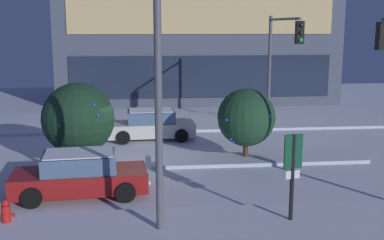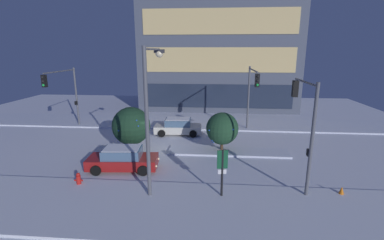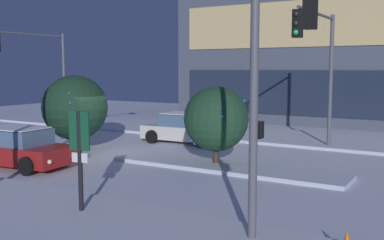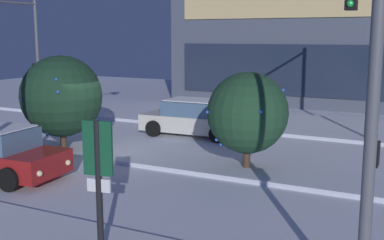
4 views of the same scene
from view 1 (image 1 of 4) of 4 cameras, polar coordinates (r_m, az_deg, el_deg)
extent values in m
plane|color=silver|center=(20.50, -8.23, -5.00)|extent=(52.00, 52.00, 0.00)
cube|color=silver|center=(28.44, -7.57, -0.33)|extent=(52.00, 5.20, 0.14)
cube|color=silver|center=(20.85, 7.69, -4.51)|extent=(9.00, 1.80, 0.14)
cube|color=#232D42|center=(33.46, 1.18, 5.06)|extent=(17.80, 0.10, 2.86)
cube|color=#E5C67F|center=(33.29, 1.21, 12.43)|extent=(17.80, 0.10, 2.86)
cube|color=maroon|center=(16.83, -12.88, -6.86)|extent=(4.52, 2.12, 0.66)
cube|color=slate|center=(16.65, -12.96, -4.86)|extent=(2.49, 1.79, 0.60)
cube|color=white|center=(16.57, -13.01, -3.74)|extent=(2.31, 1.67, 0.04)
sphere|color=#F9E5B2|center=(17.45, -5.46, -6.09)|extent=(0.16, 0.16, 0.16)
sphere|color=#F9E5B2|center=(16.29, -5.09, -7.34)|extent=(0.16, 0.16, 0.16)
cylinder|color=black|center=(17.73, -8.01, -6.44)|extent=(0.68, 0.27, 0.66)
cylinder|color=black|center=(16.03, -7.75, -8.33)|extent=(0.68, 0.27, 0.66)
cylinder|color=black|center=(17.87, -17.40, -6.70)|extent=(0.68, 0.27, 0.66)
cylinder|color=black|center=(16.19, -18.17, -8.60)|extent=(0.68, 0.27, 0.66)
cube|color=silver|center=(24.47, -4.76, -1.02)|extent=(4.32, 1.96, 0.66)
cube|color=slate|center=(24.35, -4.78, 0.38)|extent=(2.36, 1.70, 0.60)
cube|color=white|center=(24.29, -4.79, 1.16)|extent=(2.19, 1.59, 0.04)
sphere|color=#F9E5B2|center=(23.86, -9.82, -1.54)|extent=(0.16, 0.16, 0.16)
sphere|color=#F9E5B2|center=(25.04, -9.75, -0.94)|extent=(0.16, 0.16, 0.16)
cylinder|color=black|center=(23.60, -8.02, -2.04)|extent=(0.67, 0.25, 0.66)
cylinder|color=black|center=(25.34, -8.04, -1.14)|extent=(0.67, 0.25, 0.66)
cylinder|color=black|center=(23.77, -1.24, -1.84)|extent=(0.67, 0.25, 0.66)
cylinder|color=black|center=(25.50, -1.73, -0.96)|extent=(0.67, 0.25, 0.66)
cube|color=black|center=(19.05, 21.21, 9.10)|extent=(0.32, 0.36, 1.00)
sphere|color=black|center=(19.21, 21.02, 10.08)|extent=(0.20, 0.20, 0.20)
sphere|color=black|center=(19.22, 20.95, 9.13)|extent=(0.20, 0.20, 0.20)
sphere|color=green|center=(19.23, 20.89, 8.17)|extent=(0.20, 0.20, 0.20)
cylinder|color=#565960|center=(27.09, 8.97, 5.43)|extent=(0.18, 0.18, 6.09)
cylinder|color=#565960|center=(24.59, 10.65, 11.47)|extent=(0.12, 4.94, 0.12)
cube|color=black|center=(22.24, 12.40, 9.93)|extent=(0.32, 0.36, 1.00)
sphere|color=black|center=(22.05, 12.59, 10.74)|extent=(0.20, 0.20, 0.20)
sphere|color=black|center=(22.06, 12.56, 9.91)|extent=(0.20, 0.20, 0.20)
sphere|color=green|center=(22.06, 12.52, 9.08)|extent=(0.20, 0.20, 0.20)
cylinder|color=#565960|center=(12.74, -3.94, 3.03)|extent=(0.20, 0.20, 7.70)
cylinder|color=red|center=(15.00, -20.80, -10.42)|extent=(0.26, 0.26, 0.63)
sphere|color=red|center=(14.87, -20.90, -9.03)|extent=(0.22, 0.22, 0.22)
cylinder|color=red|center=(15.04, -21.48, -10.28)|extent=(0.12, 0.10, 0.10)
cylinder|color=red|center=(14.95, -20.13, -10.32)|extent=(0.12, 0.10, 0.10)
cylinder|color=black|center=(14.17, 11.57, -6.86)|extent=(0.12, 0.12, 2.64)
cube|color=#144C2D|center=(13.94, 11.70, -3.61)|extent=(0.55, 0.17, 0.97)
cube|color=white|center=(14.12, 11.60, -6.23)|extent=(0.44, 0.14, 0.24)
cylinder|color=#473323|center=(20.90, 6.25, -3.53)|extent=(0.22, 0.22, 0.78)
sphere|color=#1E4228|center=(20.60, 6.33, 0.30)|extent=(2.43, 2.43, 2.43)
sphere|color=blue|center=(20.17, 4.84, -2.57)|extent=(0.10, 0.10, 0.10)
sphere|color=blue|center=(21.11, 8.60, 2.37)|extent=(0.10, 0.10, 0.10)
sphere|color=blue|center=(21.67, 7.07, -1.15)|extent=(0.10, 0.10, 0.10)
sphere|color=blue|center=(20.04, 4.58, -2.25)|extent=(0.10, 0.10, 0.10)
sphere|color=blue|center=(19.67, 4.05, 0.00)|extent=(0.10, 0.10, 0.10)
sphere|color=blue|center=(19.81, 9.02, 0.45)|extent=(0.10, 0.10, 0.10)
cylinder|color=#473323|center=(20.28, -12.91, -4.27)|extent=(0.22, 0.22, 0.73)
sphere|color=#193823|center=(19.93, -13.10, 0.14)|extent=(2.88, 2.88, 2.88)
sphere|color=blue|center=(18.71, -11.33, 1.74)|extent=(0.10, 0.10, 0.10)
sphere|color=blue|center=(19.47, -13.33, -3.86)|extent=(0.10, 0.10, 0.10)
sphere|color=blue|center=(18.67, -15.15, -0.64)|extent=(0.10, 0.10, 0.10)
sphere|color=blue|center=(18.68, -10.91, 0.49)|extent=(0.10, 0.10, 0.10)
sphere|color=blue|center=(20.98, -15.74, -0.80)|extent=(0.10, 0.10, 0.10)
sphere|color=blue|center=(20.48, -16.06, 2.55)|extent=(0.10, 0.10, 0.10)
camera|label=2|loc=(4.14, 93.00, 26.45)|focal=25.79mm
camera|label=3|loc=(13.27, 62.70, -3.41)|focal=43.31mm
camera|label=4|loc=(11.36, 50.26, -0.64)|focal=46.01mm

